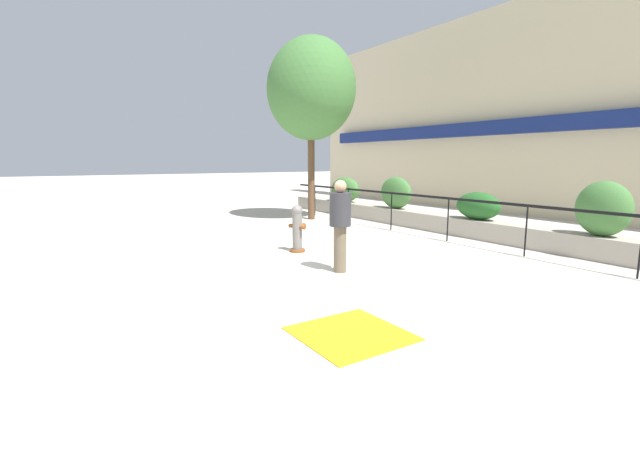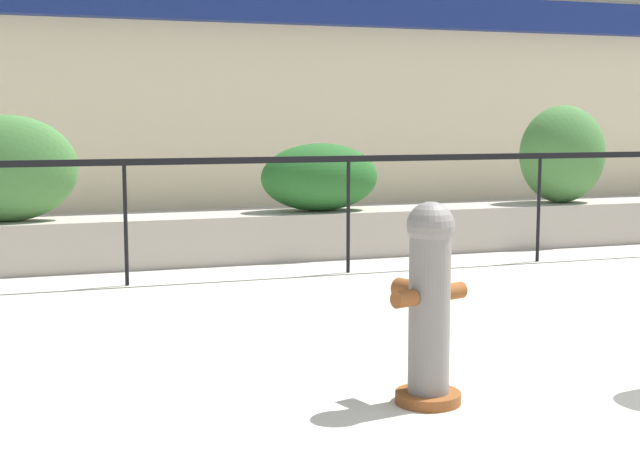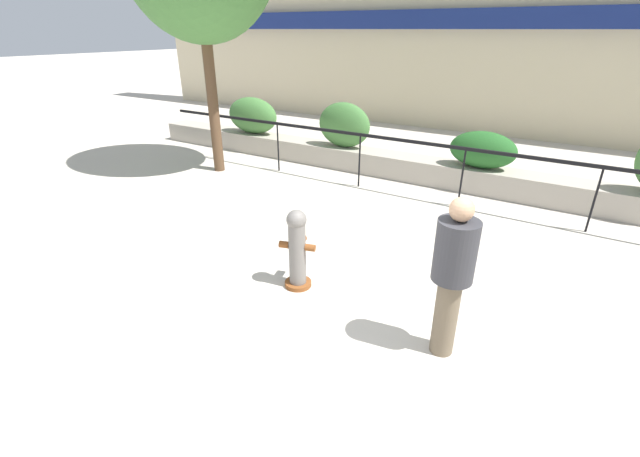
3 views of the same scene
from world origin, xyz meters
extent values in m
plane|color=beige|center=(0.00, 0.00, 0.00)|extent=(120.00, 120.00, 0.00)
cube|color=beige|center=(0.00, 12.00, 4.00)|extent=(30.00, 1.00, 8.00)
cube|color=navy|center=(0.00, 11.32, 3.36)|extent=(27.00, 0.36, 0.56)
cube|color=#ADA393|center=(0.00, 6.00, 0.25)|extent=(18.00, 0.70, 0.50)
cube|color=black|center=(0.00, 4.90, 1.12)|extent=(15.00, 0.05, 0.06)
cylinder|color=black|center=(-6.43, 4.90, 0.57)|extent=(0.04, 0.04, 1.15)
cylinder|color=black|center=(-4.29, 4.90, 0.57)|extent=(0.04, 0.04, 1.15)
cylinder|color=black|center=(-2.14, 4.90, 0.57)|extent=(0.04, 0.04, 1.15)
cylinder|color=black|center=(0.00, 4.90, 0.57)|extent=(0.04, 0.04, 1.15)
cylinder|color=black|center=(2.14, 4.90, 0.57)|extent=(0.04, 0.04, 1.15)
ellipsoid|color=#427538|center=(-5.96, 6.00, 0.97)|extent=(1.55, 0.70, 0.95)
ellipsoid|color=#427538|center=(-3.14, 6.00, 1.02)|extent=(1.34, 0.56, 1.05)
ellipsoid|color=#235B23|center=(0.08, 6.00, 0.87)|extent=(1.33, 0.70, 0.74)
ellipsoid|color=#427538|center=(3.15, 6.00, 1.08)|extent=(1.12, 0.70, 1.17)
cylinder|color=brown|center=(-1.01, 0.97, 0.03)|extent=(0.44, 0.44, 0.06)
cylinder|color=slate|center=(-1.01, 0.97, 0.48)|extent=(0.28, 0.28, 0.85)
sphere|color=slate|center=(-1.01, 0.97, 0.95)|extent=(0.25, 0.25, 0.25)
cylinder|color=brown|center=(-1.06, 1.14, 0.59)|extent=(0.15, 0.17, 0.11)
cylinder|color=brown|center=(-0.84, 1.02, 0.59)|extent=(0.15, 0.12, 0.09)
cylinder|color=brown|center=(-1.17, 0.92, 0.59)|extent=(0.15, 0.12, 0.09)
cylinder|color=brown|center=(-5.53, 4.17, 1.55)|extent=(0.24, 0.24, 3.10)
ellipsoid|color=#427538|center=(-5.53, 4.17, 4.50)|extent=(3.29, 2.96, 3.46)
cylinder|color=brown|center=(0.99, 0.74, 0.44)|extent=(0.34, 0.34, 0.88)
cylinder|color=#333338|center=(0.99, 0.74, 1.19)|extent=(0.56, 0.56, 0.62)
sphere|color=tan|center=(0.99, 0.74, 1.61)|extent=(0.23, 0.23, 0.23)
cube|color=gold|center=(3.45, -0.87, 0.01)|extent=(1.25, 1.25, 0.01)
camera|label=1|loc=(7.37, -3.88, 2.09)|focal=24.00mm
camera|label=2|loc=(-3.02, -3.21, 1.51)|focal=50.00mm
camera|label=3|loc=(1.80, -2.96, 3.09)|focal=24.00mm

